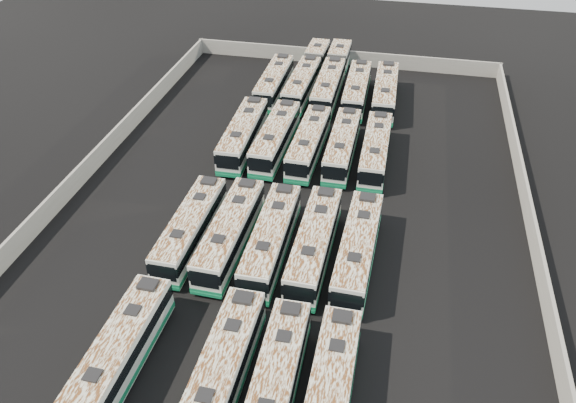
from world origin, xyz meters
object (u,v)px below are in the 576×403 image
object	(u,v)px
bus_front_right	(275,384)
bus_midfront_far_left	(191,228)
bus_midback_right	(342,145)
bus_midback_left	(275,137)
bus_front_center	(221,373)
bus_front_far_right	(329,395)
bus_midfront_right	(314,243)
bus_front_far_left	(118,356)
bus_midback_far_left	(243,135)
bus_midback_far_right	(375,150)
bus_back_left	(307,74)
bus_back_right	(357,90)
bus_back_center	(332,76)
bus_midfront_left	(230,232)
bus_midfront_center	(271,239)
bus_back_far_right	(385,92)
bus_midfront_far_right	(358,249)
bus_back_far_left	(274,82)
bus_midback_center	(309,143)

from	to	relation	value
bus_front_right	bus_midfront_far_left	size ratio (longest dim) A/B	1.00
bus_midback_right	bus_front_right	bearing A→B (deg)	-90.09
bus_midfront_far_left	bus_midback_left	xyz separation A→B (m)	(3.66, 17.27, 0.06)
bus_front_center	bus_front_far_right	size ratio (longest dim) A/B	1.02
bus_midfront_right	bus_midback_left	distance (m)	18.64
bus_front_far_left	bus_midfront_far_left	size ratio (longest dim) A/B	1.03
bus_midback_far_left	bus_midback_far_right	size ratio (longest dim) A/B	1.05
bus_midback_right	bus_back_left	world-z (taller)	bus_back_left
bus_back_right	bus_back_center	bearing A→B (deg)	136.38
bus_back_left	bus_front_far_left	bearing A→B (deg)	-93.04
bus_front_center	bus_back_center	world-z (taller)	bus_back_center
bus_back_right	bus_midfront_left	bearing A→B (deg)	-104.31
bus_midback_far_left	bus_midback_far_right	xyz separation A→B (m)	(14.92, -0.04, -0.08)
bus_midfront_left	bus_midfront_center	distance (m)	3.74
bus_back_left	bus_back_far_right	bearing A→B (deg)	-16.76
bus_midfront_far_right	bus_back_far_left	size ratio (longest dim) A/B	1.03
bus_midfront_right	bus_midback_far_right	size ratio (longest dim) A/B	1.04
bus_midback_far_left	bus_back_right	bearing A→B (deg)	51.11
bus_front_center	bus_midback_left	world-z (taller)	bus_front_center
bus_front_far_left	bus_front_right	distance (m)	11.09
bus_midfront_far_left	bus_midfront_left	xyz separation A→B (m)	(3.64, 0.09, 0.06)
bus_front_right	bus_midback_center	size ratio (longest dim) A/B	0.99
bus_midfront_right	bus_midback_far_right	xyz separation A→B (m)	(3.71, 16.86, -0.07)
bus_front_far_left	bus_midfront_center	distance (m)	16.13
bus_back_left	bus_front_center	bearing A→B (deg)	-84.50
bus_midback_far_right	bus_back_center	distance (m)	19.58
bus_back_left	bus_back_right	bearing A→B (deg)	-24.69
bus_midback_left	bus_back_left	distance (m)	17.93
bus_midfront_left	bus_back_left	bearing A→B (deg)	90.63
bus_midfront_left	bus_midback_far_right	world-z (taller)	bus_midfront_left
bus_midfront_left	bus_midfront_right	bearing A→B (deg)	1.85
bus_back_right	bus_front_center	bearing A→B (deg)	-95.57
bus_midfront_right	bus_back_far_right	world-z (taller)	bus_back_far_right
bus_front_far_left	bus_midfront_left	distance (m)	14.89
bus_midback_far_left	bus_back_far_right	xyz separation A→B (m)	(14.83, 14.53, 0.00)
bus_midback_right	bus_midback_left	bearing A→B (deg)	-179.95
bus_midback_far_left	bus_back_far_right	bearing A→B (deg)	42.96
bus_front_right	bus_midback_center	world-z (taller)	bus_midback_center
bus_midfront_right	bus_back_right	bearing A→B (deg)	90.73
bus_front_far_left	bus_midfront_far_left	bearing A→B (deg)	91.20
bus_front_center	bus_front_far_right	distance (m)	7.31
bus_front_right	bus_back_center	world-z (taller)	bus_back_center
bus_midfront_far_left	bus_midback_far_left	world-z (taller)	bus_midback_far_left
bus_midfront_far_right	bus_back_center	size ratio (longest dim) A/B	0.64
bus_midfront_left	bus_midback_center	bearing A→B (deg)	78.16
bus_midback_center	bus_back_left	distance (m)	18.52
bus_midfront_far_right	bus_back_left	bearing A→B (deg)	108.96
bus_front_far_right	bus_back_far_right	size ratio (longest dim) A/B	0.97
bus_front_center	bus_back_right	world-z (taller)	bus_front_center
bus_front_far_left	bus_midfront_left	bearing A→B (deg)	77.04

